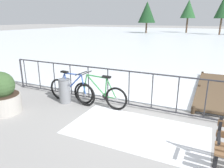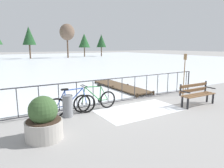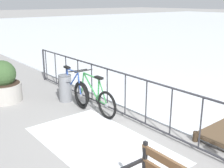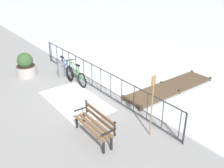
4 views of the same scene
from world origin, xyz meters
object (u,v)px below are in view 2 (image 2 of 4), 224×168
object	(u,v)px
bicycle_near_railing	(72,105)
trash_bin	(68,106)
planter_with_shrub	(44,121)
park_bench	(196,92)
bicycle_second	(95,100)
oar_upright	(184,72)

from	to	relation	value
bicycle_near_railing	trash_bin	world-z (taller)	bicycle_near_railing
bicycle_near_railing	planter_with_shrub	distance (m)	1.86
planter_with_shrub	trash_bin	xyz separation A→B (m)	(1.07, 1.28, -0.11)
bicycle_near_railing	park_bench	distance (m)	4.90
bicycle_second	planter_with_shrub	distance (m)	2.60
bicycle_second	oar_upright	bearing A→B (deg)	-1.04
trash_bin	oar_upright	xyz separation A→B (m)	(5.78, 0.06, 0.76)
park_bench	oar_upright	distance (m)	1.78
bicycle_near_railing	trash_bin	distance (m)	0.20
planter_with_shrub	bicycle_near_railing	bearing A→B (deg)	47.82
planter_with_shrub	trash_bin	size ratio (longest dim) A/B	1.53
park_bench	trash_bin	distance (m)	5.05
bicycle_near_railing	oar_upright	bearing A→B (deg)	-0.27
bicycle_near_railing	bicycle_second	size ratio (longest dim) A/B	1.00
park_bench	planter_with_shrub	bearing A→B (deg)	179.60
bicycle_second	trash_bin	world-z (taller)	bicycle_second
bicycle_second	park_bench	size ratio (longest dim) A/B	1.06
park_bench	planter_with_shrub	size ratio (longest dim) A/B	1.43
bicycle_near_railing	park_bench	bearing A→B (deg)	-16.80
bicycle_near_railing	planter_with_shrub	size ratio (longest dim) A/B	1.52
bicycle_second	park_bench	world-z (taller)	bicycle_second
trash_bin	oar_upright	size ratio (longest dim) A/B	0.37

